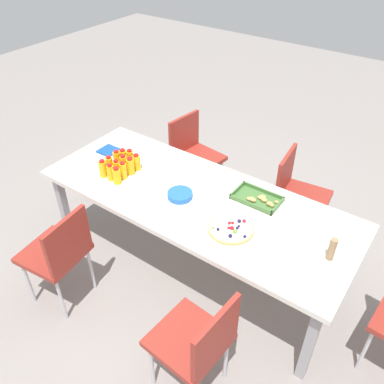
# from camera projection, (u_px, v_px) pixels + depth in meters

# --- Properties ---
(ground_plane) EXTENTS (12.00, 12.00, 0.00)m
(ground_plane) POSITION_uv_depth(u_px,v_px,m) (195.00, 265.00, 3.34)
(ground_plane) COLOR gray
(party_table) EXTENTS (2.36, 0.91, 0.72)m
(party_table) POSITION_uv_depth(u_px,v_px,m) (195.00, 202.00, 2.93)
(party_table) COLOR silver
(party_table) RESTS_ON ground_plane
(chair_far_left) EXTENTS (0.45, 0.45, 0.83)m
(chair_far_left) POSITION_uv_depth(u_px,v_px,m) (193.00, 151.00, 3.82)
(chair_far_left) COLOR maroon
(chair_far_left) RESTS_ON ground_plane
(chair_near_left) EXTENTS (0.44, 0.44, 0.83)m
(chair_near_left) POSITION_uv_depth(u_px,v_px,m) (59.00, 251.00, 2.77)
(chair_near_left) COLOR maroon
(chair_near_left) RESTS_ON ground_plane
(chair_far_right) EXTENTS (0.44, 0.44, 0.83)m
(chair_far_right) POSITION_uv_depth(u_px,v_px,m) (296.00, 191.00, 3.32)
(chair_far_right) COLOR maroon
(chair_far_right) RESTS_ON ground_plane
(chair_near_right) EXTENTS (0.43, 0.43, 0.83)m
(chair_near_right) POSITION_uv_depth(u_px,v_px,m) (198.00, 341.00, 2.22)
(chair_near_right) COLOR maroon
(chair_near_right) RESTS_ON ground_plane
(juice_bottle_0) EXTENTS (0.06, 0.06, 0.15)m
(juice_bottle_0) POSITION_uv_depth(u_px,v_px,m) (103.00, 169.00, 3.06)
(juice_bottle_0) COLOR #FAAD14
(juice_bottle_0) RESTS_ON party_table
(juice_bottle_1) EXTENTS (0.05, 0.05, 0.14)m
(juice_bottle_1) POSITION_uv_depth(u_px,v_px,m) (111.00, 173.00, 3.03)
(juice_bottle_1) COLOR #FAAE14
(juice_bottle_1) RESTS_ON party_table
(juice_bottle_2) EXTENTS (0.06, 0.06, 0.14)m
(juice_bottle_2) POSITION_uv_depth(u_px,v_px,m) (117.00, 176.00, 2.99)
(juice_bottle_2) COLOR #F9AE14
(juice_bottle_2) RESTS_ON party_table
(juice_bottle_3) EXTENTS (0.05, 0.05, 0.14)m
(juice_bottle_3) POSITION_uv_depth(u_px,v_px,m) (110.00, 165.00, 3.11)
(juice_bottle_3) COLOR #F9AD14
(juice_bottle_3) RESTS_ON party_table
(juice_bottle_4) EXTENTS (0.05, 0.05, 0.14)m
(juice_bottle_4) POSITION_uv_depth(u_px,v_px,m) (117.00, 168.00, 3.08)
(juice_bottle_4) COLOR #FAAD14
(juice_bottle_4) RESTS_ON party_table
(juice_bottle_5) EXTENTS (0.05, 0.05, 0.14)m
(juice_bottle_5) POSITION_uv_depth(u_px,v_px,m) (123.00, 171.00, 3.04)
(juice_bottle_5) COLOR #FAAE14
(juice_bottle_5) RESTS_ON party_table
(juice_bottle_6) EXTENTS (0.06, 0.06, 0.15)m
(juice_bottle_6) POSITION_uv_depth(u_px,v_px,m) (117.00, 159.00, 3.16)
(juice_bottle_6) COLOR #FAAB14
(juice_bottle_6) RESTS_ON party_table
(juice_bottle_7) EXTENTS (0.06, 0.06, 0.14)m
(juice_bottle_7) POSITION_uv_depth(u_px,v_px,m) (124.00, 164.00, 3.12)
(juice_bottle_7) COLOR #FAAB14
(juice_bottle_7) RESTS_ON party_table
(juice_bottle_8) EXTENTS (0.06, 0.06, 0.14)m
(juice_bottle_8) POSITION_uv_depth(u_px,v_px,m) (130.00, 166.00, 3.09)
(juice_bottle_8) COLOR #F9AB14
(juice_bottle_8) RESTS_ON party_table
(juice_bottle_9) EXTENTS (0.06, 0.06, 0.13)m
(juice_bottle_9) POSITION_uv_depth(u_px,v_px,m) (123.00, 157.00, 3.21)
(juice_bottle_9) COLOR #FAAE14
(juice_bottle_9) RESTS_ON party_table
(juice_bottle_10) EXTENTS (0.06, 0.06, 0.15)m
(juice_bottle_10) POSITION_uv_depth(u_px,v_px,m) (130.00, 158.00, 3.17)
(juice_bottle_10) COLOR #F9AD14
(juice_bottle_10) RESTS_ON party_table
(juice_bottle_11) EXTENTS (0.06, 0.06, 0.14)m
(juice_bottle_11) POSITION_uv_depth(u_px,v_px,m) (137.00, 162.00, 3.14)
(juice_bottle_11) COLOR #FAAC14
(juice_bottle_11) RESTS_ON party_table
(fruit_pizza) EXTENTS (0.31, 0.31, 0.05)m
(fruit_pizza) POSITION_uv_depth(u_px,v_px,m) (231.00, 228.00, 2.61)
(fruit_pizza) COLOR tan
(fruit_pizza) RESTS_ON party_table
(snack_tray) EXTENTS (0.34, 0.21, 0.04)m
(snack_tray) POSITION_uv_depth(u_px,v_px,m) (258.00, 199.00, 2.85)
(snack_tray) COLOR #477238
(snack_tray) RESTS_ON party_table
(plate_stack) EXTENTS (0.18, 0.18, 0.04)m
(plate_stack) POSITION_uv_depth(u_px,v_px,m) (180.00, 195.00, 2.88)
(plate_stack) COLOR blue
(plate_stack) RESTS_ON party_table
(napkin_stack) EXTENTS (0.15, 0.15, 0.02)m
(napkin_stack) POSITION_uv_depth(u_px,v_px,m) (109.00, 151.00, 3.39)
(napkin_stack) COLOR #194CA5
(napkin_stack) RESTS_ON party_table
(cardboard_tube) EXTENTS (0.04, 0.04, 0.16)m
(cardboard_tube) POSITION_uv_depth(u_px,v_px,m) (332.00, 249.00, 2.37)
(cardboard_tube) COLOR #9E7A56
(cardboard_tube) RESTS_ON party_table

